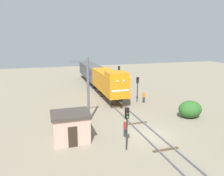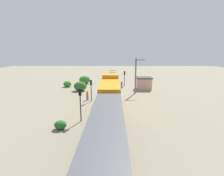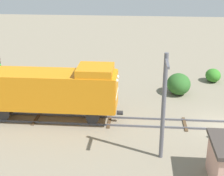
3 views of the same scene
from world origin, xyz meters
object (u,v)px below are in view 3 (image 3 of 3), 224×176
at_px(traffic_signal_mid, 96,78).
at_px(catenary_mast, 164,105).
at_px(traffic_signal_far, 0,71).
at_px(locomotive, 51,89).
at_px(worker_by_signal, 103,92).

bearing_deg(traffic_signal_mid, catenary_mast, -146.95).
bearing_deg(catenary_mast, traffic_signal_far, 59.02).
bearing_deg(locomotive, worker_by_signal, -42.02).
xyz_separation_m(worker_by_signal, catenary_mast, (-9.27, -4.94, 2.90)).
relative_size(traffic_signal_mid, traffic_signal_far, 0.88).
relative_size(traffic_signal_far, catenary_mast, 0.59).
distance_m(traffic_signal_mid, traffic_signal_far, 8.93).
xyz_separation_m(traffic_signal_far, worker_by_signal, (0.60, -9.49, -1.98)).
bearing_deg(worker_by_signal, locomotive, 151.19).
distance_m(traffic_signal_mid, catenary_mast, 10.18).
bearing_deg(traffic_signal_far, catenary_mast, -120.98).
xyz_separation_m(traffic_signal_far, catenary_mast, (-8.67, -14.44, 0.92)).
bearing_deg(locomotive, catenary_mast, -120.14).
bearing_deg(traffic_signal_mid, traffic_signal_far, 88.72).
distance_m(locomotive, worker_by_signal, 5.93).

